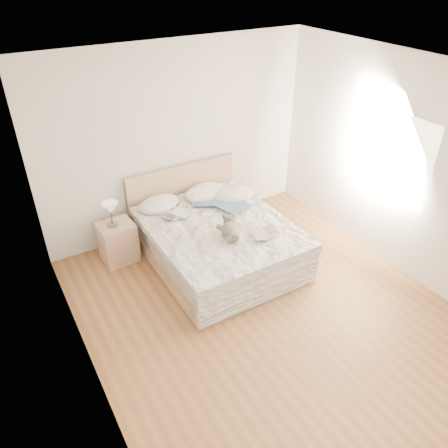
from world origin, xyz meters
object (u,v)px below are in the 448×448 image
(table_lamp, at_px, (111,209))
(photo_book, at_px, (176,215))
(teddy_bear, at_px, (230,235))
(bed, at_px, (216,240))
(childrens_book, at_px, (265,233))
(nightstand, at_px, (118,242))

(table_lamp, distance_m, photo_book, 0.85)
(photo_book, distance_m, teddy_bear, 0.87)
(teddy_bear, bearing_deg, photo_book, 137.66)
(bed, height_order, childrens_book, bed)
(nightstand, distance_m, teddy_bear, 1.59)
(nightstand, relative_size, teddy_bear, 1.46)
(table_lamp, bearing_deg, teddy_bear, -43.68)
(photo_book, height_order, childrens_book, same)
(childrens_book, height_order, teddy_bear, teddy_bear)
(table_lamp, xyz_separation_m, teddy_bear, (1.14, -1.09, -0.15))
(table_lamp, relative_size, photo_book, 0.98)
(nightstand, xyz_separation_m, childrens_book, (1.52, -1.24, 0.35))
(nightstand, xyz_separation_m, teddy_bear, (1.11, -1.08, 0.37))
(nightstand, height_order, childrens_book, childrens_book)
(nightstand, distance_m, table_lamp, 0.52)
(teddy_bear, bearing_deg, nightstand, 159.01)
(bed, xyz_separation_m, nightstand, (-1.15, 0.65, -0.03))
(bed, height_order, table_lamp, bed)
(bed, bearing_deg, table_lamp, 150.87)
(nightstand, relative_size, childrens_book, 1.53)
(bed, height_order, teddy_bear, bed)
(bed, relative_size, nightstand, 3.83)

